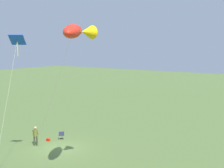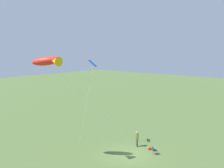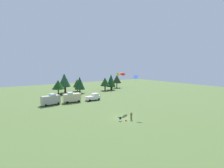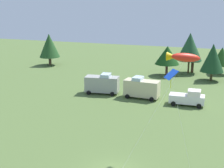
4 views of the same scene
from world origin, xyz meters
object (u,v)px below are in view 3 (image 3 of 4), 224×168
object	(u,v)px
folding_chair	(120,119)
person_kite_flyer	(131,115)
van_motorhome_grey	(51,100)
backpack_on_grass	(126,120)
truck_white_pickup	(93,97)
kite_large_fish	(122,74)
van_camper_beige	(72,97)
kite_diamond_blue	(136,78)

from	to	relation	value
folding_chair	person_kite_flyer	bearing A→B (deg)	116.03
van_motorhome_grey	backpack_on_grass	bearing A→B (deg)	-77.96
truck_white_pickup	backpack_on_grass	bearing A→B (deg)	-104.26
backpack_on_grass	van_motorhome_grey	world-z (taller)	van_motorhome_grey
backpack_on_grass	kite_large_fish	bearing A→B (deg)	56.98
person_kite_flyer	truck_white_pickup	bearing A→B (deg)	-145.88
folding_chair	van_camper_beige	xyz separation A→B (m)	(-1.30, 23.92, 1.16)
person_kite_flyer	truck_white_pickup	world-z (taller)	truck_white_pickup
van_camper_beige	truck_white_pickup	distance (m)	7.34
person_kite_flyer	folding_chair	world-z (taller)	person_kite_flyer
folding_chair	van_motorhome_grey	size ratio (longest dim) A/B	0.15
kite_large_fish	person_kite_flyer	bearing A→B (deg)	-115.25
kite_large_fish	kite_diamond_blue	distance (m)	5.61
truck_white_pickup	van_motorhome_grey	bearing A→B (deg)	172.20
folding_chair	truck_white_pickup	bearing A→B (deg)	-154.11
van_motorhome_grey	folding_chair	bearing A→B (deg)	-79.45
van_motorhome_grey	kite_large_fish	size ratio (longest dim) A/B	0.55
person_kite_flyer	kite_large_fish	bearing A→B (deg)	-162.93
folding_chair	kite_diamond_blue	distance (m)	10.93
van_camper_beige	truck_white_pickup	size ratio (longest dim) A/B	1.09
folding_chair	kite_diamond_blue	world-z (taller)	kite_diamond_blue
person_kite_flyer	folding_chair	distance (m)	2.69
van_motorhome_grey	truck_white_pickup	xyz separation A→B (m)	(13.91, -1.32, -0.54)
person_kite_flyer	van_motorhome_grey	xyz separation A→B (m)	(-10.53, 24.79, 0.62)
person_kite_flyer	kite_diamond_blue	size ratio (longest dim) A/B	0.18
folding_chair	kite_diamond_blue	xyz separation A→B (m)	(6.48, 2.28, 8.50)
van_camper_beige	kite_large_fish	world-z (taller)	kite_large_fish
backpack_on_grass	kite_large_fish	distance (m)	14.00
person_kite_flyer	backpack_on_grass	size ratio (longest dim) A/B	5.44
person_kite_flyer	backpack_on_grass	bearing A→B (deg)	-44.18
folding_chair	van_motorhome_grey	world-z (taller)	van_motorhome_grey
kite_diamond_blue	person_kite_flyer	bearing A→B (deg)	-143.22
person_kite_flyer	van_camper_beige	world-z (taller)	van_camper_beige
truck_white_pickup	kite_diamond_blue	xyz separation A→B (m)	(0.55, -20.53, 7.89)
backpack_on_grass	truck_white_pickup	xyz separation A→B (m)	(4.96, 23.56, 0.99)
van_camper_beige	folding_chair	bearing A→B (deg)	96.52
kite_large_fish	kite_diamond_blue	xyz separation A→B (m)	(-0.09, -5.58, -0.64)
van_motorhome_grey	kite_diamond_blue	distance (m)	27.22
backpack_on_grass	kite_large_fish	size ratio (longest dim) A/B	0.03
van_camper_beige	kite_large_fish	distance (m)	19.59
folding_chair	van_motorhome_grey	bearing A→B (deg)	-121.23
backpack_on_grass	van_motorhome_grey	size ratio (longest dim) A/B	0.06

